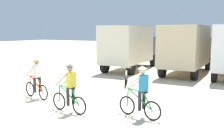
{
  "coord_description": "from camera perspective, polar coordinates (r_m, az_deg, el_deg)",
  "views": [
    {
      "loc": [
        6.49,
        -7.57,
        2.97
      ],
      "look_at": [
        0.13,
        3.45,
        1.1
      ],
      "focal_mm": 42.43,
      "sensor_mm": 36.0,
      "label": 1
    }
  ],
  "objects": [
    {
      "name": "cyclist_near_camera",
      "position": [
        9.12,
        6.25,
        -5.16
      ],
      "size": [
        1.72,
        0.55,
        1.82
      ],
      "color": "black",
      "rests_on": "ground"
    },
    {
      "name": "box_truck_tan_camper",
      "position": [
        19.15,
        15.9,
        4.76
      ],
      "size": [
        2.52,
        6.8,
        3.35
      ],
      "color": "#CCB78E",
      "rests_on": "ground"
    },
    {
      "name": "cyclist_cowboy_hat",
      "position": [
        9.77,
        -9.12,
        -4.3
      ],
      "size": [
        1.72,
        0.52,
        1.82
      ],
      "color": "black",
      "rests_on": "ground"
    },
    {
      "name": "bicycle_spare",
      "position": [
        14.4,
        3.08,
        -1.94
      ],
      "size": [
        0.79,
        1.62,
        0.97
      ],
      "color": "black",
      "rests_on": "ground"
    },
    {
      "name": "cyclist_orange_shirt",
      "position": [
        12.16,
        -15.93,
        -2.03
      ],
      "size": [
        1.71,
        0.56,
        1.82
      ],
      "color": "black",
      "rests_on": "ground"
    },
    {
      "name": "box_truck_cream_rv",
      "position": [
        20.49,
        3.95,
        5.28
      ],
      "size": [
        2.78,
        6.88,
        3.35
      ],
      "color": "beige",
      "rests_on": "ground"
    },
    {
      "name": "ground_plane",
      "position": [
        10.4,
        -10.28,
        -8.37
      ],
      "size": [
        120.0,
        120.0,
        0.0
      ],
      "primitive_type": "plane",
      "color": "beige"
    }
  ]
}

